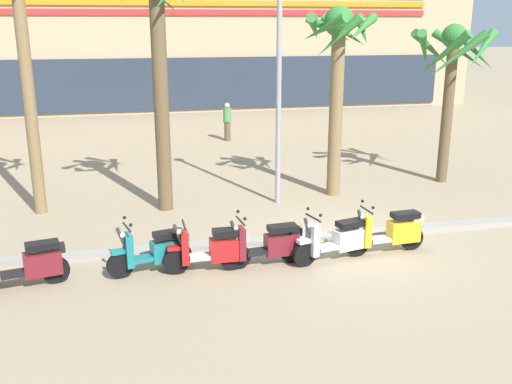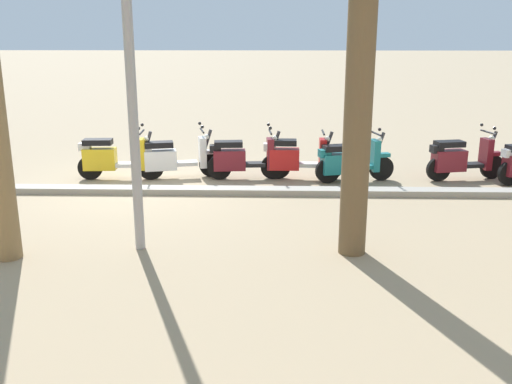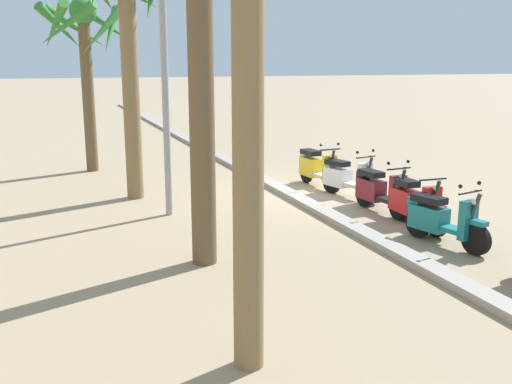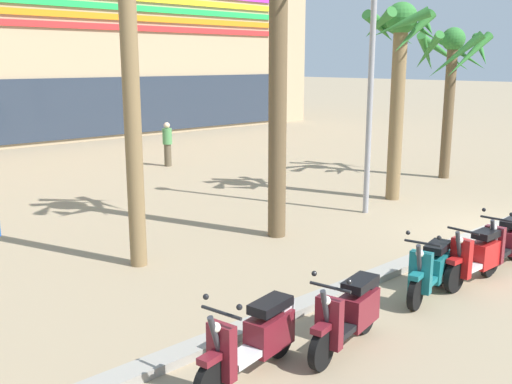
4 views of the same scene
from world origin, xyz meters
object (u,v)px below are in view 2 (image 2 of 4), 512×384
at_px(scooter_red_lead_nearest, 295,158).
at_px(scooter_white_last_in_row, 174,158).
at_px(scooter_maroon_mid_front, 460,159).
at_px(scooter_yellow_tail_end, 113,158).
at_px(scooter_maroon_second_in_line, 242,158).
at_px(scooter_teal_gap_after_mid, 350,161).

relative_size(scooter_red_lead_nearest, scooter_white_last_in_row, 0.98).
bearing_deg(scooter_maroon_mid_front, scooter_yellow_tail_end, 1.11).
bearing_deg(scooter_maroon_mid_front, scooter_white_last_in_row, 0.05).
bearing_deg(scooter_maroon_second_in_line, scooter_maroon_mid_front, -179.53).
bearing_deg(scooter_maroon_mid_front, scooter_teal_gap_after_mid, 5.33).
bearing_deg(scooter_maroon_second_in_line, scooter_teal_gap_after_mid, 175.38).
height_order(scooter_teal_gap_after_mid, scooter_maroon_second_in_line, same).
xyz_separation_m(scooter_teal_gap_after_mid, scooter_red_lead_nearest, (1.13, -0.22, 0.02)).
bearing_deg(scooter_white_last_in_row, scooter_red_lead_nearest, -179.94).
bearing_deg(scooter_maroon_second_in_line, scooter_red_lead_nearest, -178.20).
relative_size(scooter_maroon_mid_front, scooter_red_lead_nearest, 0.99).
relative_size(scooter_red_lead_nearest, scooter_maroon_second_in_line, 0.98).
bearing_deg(scooter_yellow_tail_end, scooter_maroon_second_in_line, -177.82).
xyz_separation_m(scooter_maroon_second_in_line, scooter_yellow_tail_end, (2.76, 0.10, 0.02)).
height_order(scooter_maroon_second_in_line, scooter_yellow_tail_end, same).
relative_size(scooter_red_lead_nearest, scooter_yellow_tail_end, 0.96).
bearing_deg(scooter_red_lead_nearest, scooter_maroon_second_in_line, 1.80).
height_order(scooter_teal_gap_after_mid, scooter_white_last_in_row, same).
bearing_deg(scooter_teal_gap_after_mid, scooter_yellow_tail_end, -0.89).
distance_m(scooter_teal_gap_after_mid, scooter_red_lead_nearest, 1.16).
bearing_deg(scooter_maroon_mid_front, scooter_maroon_second_in_line, 0.47).
distance_m(scooter_maroon_mid_front, scooter_yellow_tail_end, 7.41).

